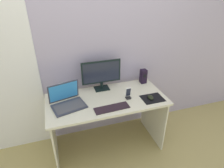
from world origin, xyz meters
TOP-DOWN VIEW (x-y plane):
  - ground_plane at (0.00, 0.00)m, footprint 8.00×8.00m
  - wall_back at (0.00, 0.39)m, footprint 6.00×0.04m
  - desk at (0.00, 0.00)m, footprint 1.37×0.65m
  - monitor at (0.01, 0.24)m, footprint 0.48×0.14m
  - speaker_right at (0.58, 0.23)m, footprint 0.08×0.08m
  - laptop at (-0.44, 0.00)m, footprint 0.40×0.34m
  - fishbowl at (-0.46, 0.23)m, footprint 0.16×0.16m
  - keyboard_external at (-0.00, -0.20)m, footprint 0.38×0.14m
  - mousepad at (0.51, -0.16)m, footprint 0.25×0.20m
  - mouse at (0.48, -0.16)m, footprint 0.07×0.11m
  - phone_in_dock at (0.24, -0.07)m, footprint 0.06×0.05m

SIDE VIEW (x-z plane):
  - ground_plane at x=0.00m, z-range 0.00..0.00m
  - desk at x=0.00m, z-range 0.21..0.94m
  - mousepad at x=0.51m, z-range 0.73..0.74m
  - keyboard_external at x=0.00m, z-range 0.73..0.74m
  - mouse at x=0.48m, z-range 0.74..0.77m
  - phone_in_dock at x=0.24m, z-range 0.71..0.85m
  - laptop at x=-0.44m, z-range 0.66..0.90m
  - fishbowl at x=-0.46m, z-range 0.73..0.89m
  - speaker_right at x=0.58m, z-range 0.73..0.92m
  - monitor at x=0.01m, z-range 0.75..1.13m
  - wall_back at x=0.00m, z-range 0.00..2.50m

